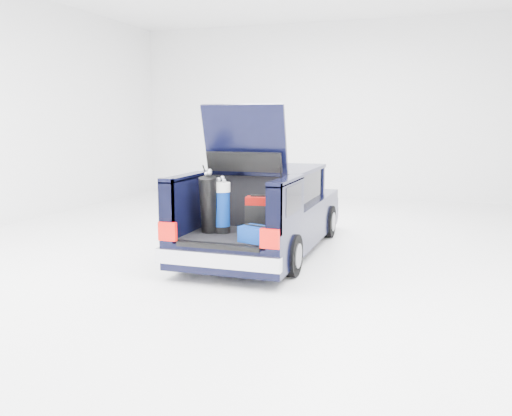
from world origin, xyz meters
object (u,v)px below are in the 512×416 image
(black_golf_bag, at_px, (209,205))
(blue_golf_bag, at_px, (222,207))
(red_suitcase, at_px, (258,215))
(blue_duffel, at_px, (257,234))
(car, at_px, (267,212))

(black_golf_bag, bearing_deg, blue_golf_bag, 22.56)
(red_suitcase, bearing_deg, blue_duffel, -79.43)
(blue_duffel, bearing_deg, car, 120.54)
(car, distance_m, blue_golf_bag, 1.60)
(car, height_order, red_suitcase, car)
(red_suitcase, distance_m, black_golf_bag, 0.73)
(red_suitcase, bearing_deg, blue_golf_bag, -170.93)
(car, height_order, blue_golf_bag, car)
(black_golf_bag, bearing_deg, red_suitcase, 11.88)
(car, xyz_separation_m, red_suitcase, (0.30, -1.41, 0.19))
(black_golf_bag, bearing_deg, car, 69.40)
(black_golf_bag, height_order, blue_golf_bag, black_golf_bag)
(black_golf_bag, distance_m, blue_golf_bag, 0.19)
(blue_golf_bag, distance_m, blue_duffel, 0.87)
(black_golf_bag, relative_size, blue_duffel, 1.81)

